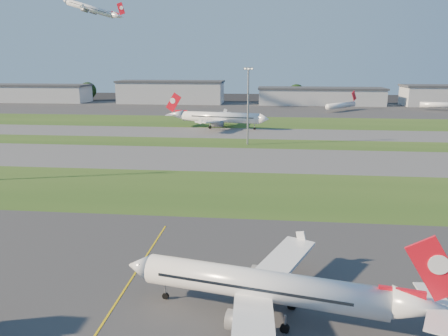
# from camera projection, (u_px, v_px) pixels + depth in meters

# --- Properties ---
(ground) EXTENTS (700.00, 700.00, 0.00)m
(ground) POSITION_uv_depth(u_px,v_px,m) (54.00, 327.00, 46.82)
(ground) COLOR black
(ground) RESTS_ON ground
(apron_near) EXTENTS (300.00, 70.00, 0.01)m
(apron_near) POSITION_uv_depth(u_px,v_px,m) (54.00, 327.00, 46.82)
(apron_near) COLOR #333335
(apron_near) RESTS_ON ground
(grass_strip_a) EXTENTS (300.00, 34.00, 0.01)m
(grass_strip_a) POSITION_uv_depth(u_px,v_px,m) (167.00, 189.00, 97.05)
(grass_strip_a) COLOR #274818
(grass_strip_a) RESTS_ON ground
(taxiway_a) EXTENTS (300.00, 32.00, 0.01)m
(taxiway_a) POSITION_uv_depth(u_px,v_px,m) (193.00, 158.00, 128.93)
(taxiway_a) COLOR #515154
(taxiway_a) RESTS_ON ground
(grass_strip_b) EXTENTS (300.00, 18.00, 0.01)m
(grass_strip_b) POSITION_uv_depth(u_px,v_px,m) (205.00, 143.00, 153.07)
(grass_strip_b) COLOR #274818
(grass_strip_b) RESTS_ON ground
(taxiway_b) EXTENTS (300.00, 26.00, 0.01)m
(taxiway_b) POSITION_uv_depth(u_px,v_px,m) (213.00, 133.00, 174.32)
(taxiway_b) COLOR #515154
(taxiway_b) RESTS_ON ground
(grass_strip_c) EXTENTS (300.00, 40.00, 0.01)m
(grass_strip_c) POSITION_uv_depth(u_px,v_px,m) (222.00, 122.00, 206.20)
(grass_strip_c) COLOR #274818
(grass_strip_c) RESTS_ON ground
(apron_far) EXTENTS (400.00, 80.00, 0.01)m
(apron_far) POSITION_uv_depth(u_px,v_px,m) (233.00, 108.00, 264.15)
(apron_far) COLOR #333335
(apron_far) RESTS_ON ground
(yellow_line) EXTENTS (0.25, 60.00, 0.02)m
(yellow_line) POSITION_uv_depth(u_px,v_px,m) (99.00, 330.00, 46.31)
(yellow_line) COLOR gold
(yellow_line) RESTS_ON ground
(airliner_parked) EXTENTS (33.06, 27.77, 10.42)m
(airliner_parked) POSITION_uv_depth(u_px,v_px,m) (264.00, 286.00, 47.95)
(airliner_parked) COLOR white
(airliner_parked) RESTS_ON ground
(airliner_taxiing) EXTENTS (41.73, 35.09, 13.12)m
(airliner_taxiing) POSITION_uv_depth(u_px,v_px,m) (220.00, 118.00, 184.69)
(airliner_taxiing) COLOR white
(airliner_taxiing) RESTS_ON ground
(airliner_departing) EXTENTS (34.36, 29.10, 10.72)m
(airliner_departing) POSITION_uv_depth(u_px,v_px,m) (91.00, 9.00, 245.89)
(airliner_departing) COLOR white
(mini_jet_near) EXTENTS (20.47, 22.38, 9.48)m
(mini_jet_near) POSITION_uv_depth(u_px,v_px,m) (341.00, 105.00, 250.32)
(mini_jet_near) COLOR white
(mini_jet_near) RESTS_ON ground
(mini_jet_far) EXTENTS (28.54, 6.94, 9.48)m
(mini_jet_far) POSITION_uv_depth(u_px,v_px,m) (445.00, 105.00, 251.86)
(mini_jet_far) COLOR white
(mini_jet_far) RESTS_ON ground
(light_mast_centre) EXTENTS (3.20, 0.70, 25.80)m
(light_mast_centre) POSITION_uv_depth(u_px,v_px,m) (248.00, 101.00, 146.08)
(light_mast_centre) COLOR gray
(light_mast_centre) RESTS_ON ground
(hangar_far_west) EXTENTS (91.80, 23.00, 12.20)m
(hangar_far_west) POSITION_uv_depth(u_px,v_px,m) (25.00, 93.00, 307.07)
(hangar_far_west) COLOR #AAAEB3
(hangar_far_west) RESTS_ON ground
(hangar_west) EXTENTS (71.40, 23.00, 15.20)m
(hangar_west) POSITION_uv_depth(u_px,v_px,m) (171.00, 92.00, 295.94)
(hangar_west) COLOR #AAAEB3
(hangar_west) RESTS_ON ground
(hangar_east) EXTENTS (81.60, 23.00, 11.20)m
(hangar_east) POSITION_uv_depth(u_px,v_px,m) (320.00, 96.00, 286.15)
(hangar_east) COLOR #AAAEB3
(hangar_east) RESTS_ON ground
(tree_west) EXTENTS (12.10, 12.10, 13.20)m
(tree_west) POSITION_uv_depth(u_px,v_px,m) (88.00, 91.00, 317.22)
(tree_west) COLOR black
(tree_west) RESTS_ON ground
(tree_mid_west) EXTENTS (9.90, 9.90, 10.80)m
(tree_mid_west) POSITION_uv_depth(u_px,v_px,m) (210.00, 94.00, 304.42)
(tree_mid_west) COLOR black
(tree_mid_west) RESTS_ON ground
(tree_mid_east) EXTENTS (11.55, 11.55, 12.60)m
(tree_mid_east) POSITION_uv_depth(u_px,v_px,m) (296.00, 93.00, 300.93)
(tree_mid_east) COLOR black
(tree_mid_east) RESTS_ON ground
(tree_east) EXTENTS (10.45, 10.45, 11.40)m
(tree_east) POSITION_uv_depth(u_px,v_px,m) (410.00, 95.00, 291.46)
(tree_east) COLOR black
(tree_east) RESTS_ON ground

